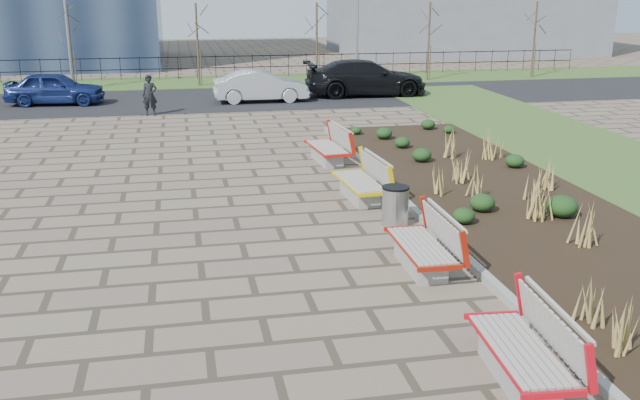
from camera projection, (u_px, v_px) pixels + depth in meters
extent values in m
plane|color=#6C5E4A|center=(262.00, 318.00, 10.86)|extent=(120.00, 120.00, 0.00)
cube|color=black|center=(502.00, 199.00, 16.70)|extent=(4.50, 18.00, 0.10)
cube|color=gray|center=(407.00, 204.00, 16.26)|extent=(0.16, 18.00, 0.15)
cube|color=#33511E|center=(199.00, 82.00, 37.14)|extent=(80.00, 5.00, 0.04)
cube|color=black|center=(203.00, 100.00, 31.51)|extent=(80.00, 7.00, 0.02)
cylinder|color=#B2B2B7|center=(395.00, 207.00, 14.89)|extent=(0.56, 0.56, 0.84)
imported|color=black|center=(150.00, 95.00, 27.52)|extent=(0.59, 0.40, 1.57)
imported|color=navy|center=(55.00, 88.00, 30.00)|extent=(4.14, 2.00, 1.36)
imported|color=#9B9FA3|center=(261.00, 86.00, 30.72)|extent=(4.05, 1.42, 1.33)
imported|color=black|center=(366.00, 78.00, 32.43)|extent=(5.60, 2.41, 1.61)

